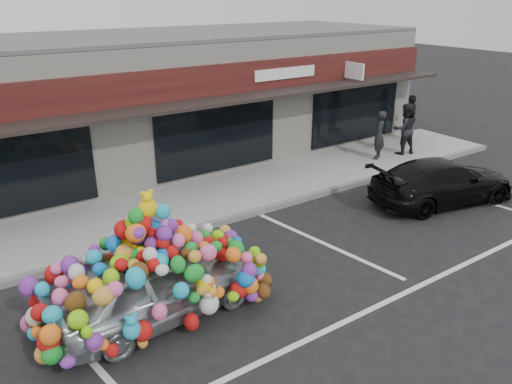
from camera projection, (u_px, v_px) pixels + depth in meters
ground at (229, 284)px, 10.28m from camera, size 90.00×90.00×0.00m
shop_building at (88, 107)px, 15.92m from camera, size 24.00×7.20×4.31m
sidewalk at (150, 214)px, 13.31m from camera, size 26.00×3.00×0.15m
kerb at (175, 235)px, 12.16m from camera, size 26.00×0.18×0.16m
parking_stripe_left at (68, 335)px, 8.75m from camera, size 0.73×4.37×0.01m
parking_stripe_mid at (324, 243)px, 11.91m from camera, size 0.73×4.37×0.01m
parking_stripe_right at (461, 195)px, 14.75m from camera, size 0.73×4.37×0.01m
lane_line at (380, 305)px, 9.58m from camera, size 14.00×0.12×0.01m
toy_car at (155, 277)px, 8.96m from camera, size 2.84×4.27×2.42m
black_sedan at (443, 181)px, 14.03m from camera, size 2.59×4.58×1.25m
pedestrian_a at (379, 135)px, 17.21m from camera, size 0.73×0.68×1.68m
pedestrian_b at (404, 129)px, 17.71m from camera, size 1.04×0.91×1.82m
pedestrian_c at (410, 117)px, 19.43m from camera, size 1.06×1.01×1.76m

